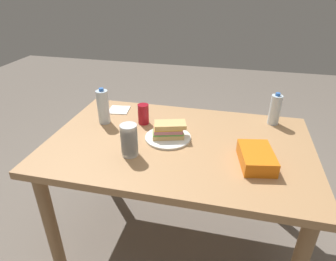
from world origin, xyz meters
TOP-DOWN VIEW (x-y plane):
  - ground_plane at (0.00, 0.00)m, footprint 8.00×8.00m
  - dining_table at (0.00, 0.00)m, footprint 1.42×0.90m
  - paper_plate at (-0.06, 0.02)m, footprint 0.25×0.25m
  - sandwich at (-0.06, 0.02)m, footprint 0.20×0.14m
  - soda_can_red at (-0.25, 0.16)m, footprint 0.07×0.07m
  - chip_bag at (0.40, -0.12)m, footprint 0.19×0.25m
  - water_bottle_tall at (0.51, 0.34)m, footprint 0.06×0.06m
  - plastic_cup_stack at (-0.21, -0.18)m, footprint 0.08×0.08m
  - water_bottle_spare at (-0.49, 0.12)m, footprint 0.07×0.07m
  - paper_napkin at (-0.47, 0.31)m, footprint 0.15×0.15m

SIDE VIEW (x-z plane):
  - ground_plane at x=0.00m, z-range 0.00..0.00m
  - dining_table at x=0.00m, z-range 0.27..1.01m
  - paper_napkin at x=-0.47m, z-range 0.74..0.75m
  - paper_plate at x=-0.06m, z-range 0.74..0.75m
  - chip_bag at x=0.40m, z-range 0.74..0.81m
  - sandwich at x=-0.06m, z-range 0.75..0.84m
  - soda_can_red at x=-0.25m, z-range 0.74..0.86m
  - plastic_cup_stack at x=-0.21m, z-range 0.74..0.91m
  - water_bottle_tall at x=0.51m, z-range 0.74..0.93m
  - water_bottle_spare at x=-0.49m, z-range 0.74..0.96m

